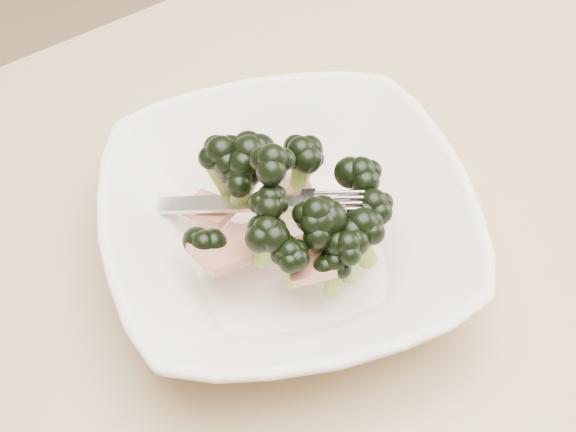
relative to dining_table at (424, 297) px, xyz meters
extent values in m
cube|color=tan|center=(0.00, 0.00, 0.08)|extent=(1.20, 0.80, 0.04)
cylinder|color=tan|center=(0.55, 0.35, -0.30)|extent=(0.06, 0.06, 0.71)
imported|color=silver|center=(-0.12, 0.05, 0.13)|extent=(0.36, 0.36, 0.07)
cylinder|color=olive|center=(-0.09, 0.07, 0.17)|extent=(0.02, 0.02, 0.03)
ellipsoid|color=black|center=(-0.09, 0.07, 0.19)|extent=(0.04, 0.04, 0.03)
cylinder|color=olive|center=(-0.07, 0.01, 0.15)|extent=(0.02, 0.01, 0.04)
ellipsoid|color=black|center=(-0.07, 0.01, 0.17)|extent=(0.03, 0.03, 0.03)
cylinder|color=olive|center=(-0.15, 0.01, 0.16)|extent=(0.02, 0.02, 0.04)
ellipsoid|color=black|center=(-0.15, 0.01, 0.18)|extent=(0.03, 0.03, 0.02)
cylinder|color=olive|center=(-0.11, -0.01, 0.15)|extent=(0.02, 0.01, 0.04)
ellipsoid|color=black|center=(-0.11, -0.01, 0.17)|extent=(0.03, 0.03, 0.03)
cylinder|color=olive|center=(-0.12, 0.02, 0.17)|extent=(0.02, 0.02, 0.03)
ellipsoid|color=black|center=(-0.12, 0.02, 0.19)|extent=(0.04, 0.04, 0.03)
cylinder|color=olive|center=(-0.07, 0.09, 0.15)|extent=(0.02, 0.02, 0.03)
ellipsoid|color=black|center=(-0.07, 0.09, 0.16)|extent=(0.03, 0.03, 0.02)
cylinder|color=olive|center=(-0.12, 0.06, 0.18)|extent=(0.02, 0.02, 0.05)
ellipsoid|color=black|center=(-0.12, 0.06, 0.21)|extent=(0.04, 0.04, 0.03)
cylinder|color=olive|center=(-0.14, 0.10, 0.16)|extent=(0.03, 0.02, 0.06)
ellipsoid|color=black|center=(-0.14, 0.10, 0.19)|extent=(0.04, 0.04, 0.03)
cylinder|color=olive|center=(-0.12, -0.01, 0.14)|extent=(0.02, 0.02, 0.03)
ellipsoid|color=black|center=(-0.12, -0.01, 0.16)|extent=(0.03, 0.03, 0.02)
cylinder|color=olive|center=(-0.12, 0.09, 0.17)|extent=(0.03, 0.02, 0.04)
ellipsoid|color=black|center=(-0.12, 0.09, 0.19)|extent=(0.04, 0.04, 0.03)
cylinder|color=olive|center=(-0.12, 0.01, 0.16)|extent=(0.02, 0.02, 0.04)
ellipsoid|color=black|center=(-0.12, 0.01, 0.18)|extent=(0.04, 0.04, 0.03)
cylinder|color=olive|center=(-0.15, 0.03, 0.16)|extent=(0.02, 0.02, 0.04)
ellipsoid|color=black|center=(-0.15, 0.03, 0.18)|extent=(0.03, 0.03, 0.03)
cylinder|color=olive|center=(-0.14, 0.04, 0.17)|extent=(0.02, 0.01, 0.03)
ellipsoid|color=black|center=(-0.14, 0.04, 0.19)|extent=(0.03, 0.03, 0.03)
cylinder|color=olive|center=(-0.09, 0.00, 0.15)|extent=(0.03, 0.02, 0.04)
ellipsoid|color=black|center=(-0.09, 0.00, 0.17)|extent=(0.04, 0.04, 0.03)
cylinder|color=olive|center=(-0.06, 0.04, 0.15)|extent=(0.02, 0.02, 0.04)
ellipsoid|color=black|center=(-0.06, 0.04, 0.18)|extent=(0.04, 0.04, 0.03)
cylinder|color=olive|center=(-0.14, 0.08, 0.16)|extent=(0.02, 0.02, 0.03)
ellipsoid|color=black|center=(-0.14, 0.08, 0.18)|extent=(0.03, 0.03, 0.03)
cylinder|color=olive|center=(-0.18, 0.07, 0.13)|extent=(0.02, 0.02, 0.03)
ellipsoid|color=black|center=(-0.18, 0.07, 0.15)|extent=(0.03, 0.03, 0.03)
cube|color=maroon|center=(-0.15, 0.10, 0.13)|extent=(0.04, 0.05, 0.02)
cube|color=maroon|center=(-0.15, 0.06, 0.14)|extent=(0.04, 0.05, 0.01)
cube|color=maroon|center=(-0.13, 0.01, 0.15)|extent=(0.05, 0.05, 0.02)
cube|color=maroon|center=(-0.09, 0.09, 0.13)|extent=(0.05, 0.05, 0.02)
cube|color=maroon|center=(-0.07, 0.03, 0.14)|extent=(0.04, 0.05, 0.02)
cube|color=maroon|center=(-0.17, 0.05, 0.15)|extent=(0.06, 0.04, 0.03)
camera|label=1|loc=(-0.33, -0.26, 0.62)|focal=50.00mm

